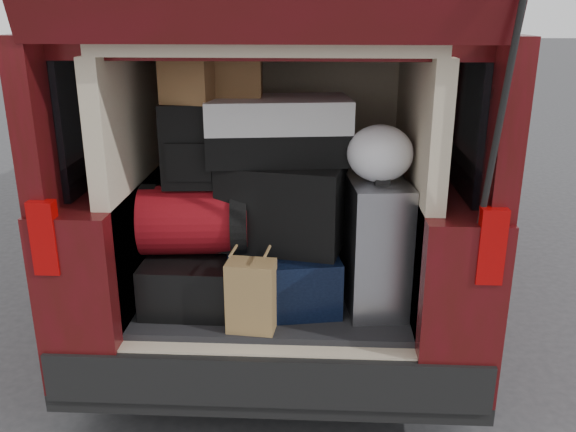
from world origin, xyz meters
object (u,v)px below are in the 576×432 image
kraft_bag (251,296)px  backpack (191,146)px  navy_hardshell (279,270)px  silver_roller (375,245)px  twotone_duffel (278,130)px  black_soft_case (282,206)px  red_duffel (195,220)px  black_hardshell (198,273)px

kraft_bag → backpack: (-0.29, 0.30, 0.58)m
navy_hardshell → silver_roller: (0.44, -0.08, 0.17)m
silver_roller → navy_hardshell: bearing=163.1°
navy_hardshell → kraft_bag: kraft_bag is taller
silver_roller → kraft_bag: size_ratio=1.93×
kraft_bag → twotone_duffel: twotone_duffel is taller
kraft_bag → backpack: bearing=140.1°
kraft_bag → silver_roller: bearing=31.1°
kraft_bag → black_soft_case: 0.46m
navy_hardshell → backpack: bearing=175.9°
kraft_bag → twotone_duffel: 0.75m
silver_roller → black_soft_case: black_soft_case is taller
silver_roller → twotone_duffel: (-0.45, 0.12, 0.50)m
red_duffel → backpack: bearing=77.8°
kraft_bag → black_soft_case: black_soft_case is taller
black_hardshell → red_duffel: (0.00, -0.02, 0.28)m
black_hardshell → navy_hardshell: 0.39m
black_soft_case → twotone_duffel: twotone_duffel is taller
red_duffel → twotone_duffel: bearing=6.8°
navy_hardshell → red_duffel: bearing=176.7°
silver_roller → black_soft_case: (-0.43, 0.06, 0.16)m
black_hardshell → red_duffel: red_duffel is taller
black_hardshell → backpack: backpack is taller
backpack → red_duffel: bearing=-101.8°
black_hardshell → red_duffel: bearing=-81.0°
black_soft_case → navy_hardshell: bearing=140.3°
silver_roller → kraft_bag: bearing=-161.0°
silver_roller → kraft_bag: (-0.54, -0.26, -0.15)m
backpack → kraft_bag: bearing=-50.6°
black_hardshell → red_duffel: 0.28m
silver_roller → red_duffel: 0.84m
red_duffel → backpack: backpack is taller
black_soft_case → backpack: (-0.40, -0.02, 0.28)m
backpack → twotone_duffel: 0.39m
navy_hardshell → twotone_duffel: twotone_duffel is taller
red_duffel → black_soft_case: bearing=-1.4°
twotone_duffel → kraft_bag: bearing=-111.1°
red_duffel → twotone_duffel: twotone_duffel is taller
silver_roller → red_duffel: size_ratio=1.24×
black_hardshell → twotone_duffel: size_ratio=0.93×
navy_hardshell → backpack: size_ratio=1.62×
black_hardshell → kraft_bag: kraft_bag is taller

